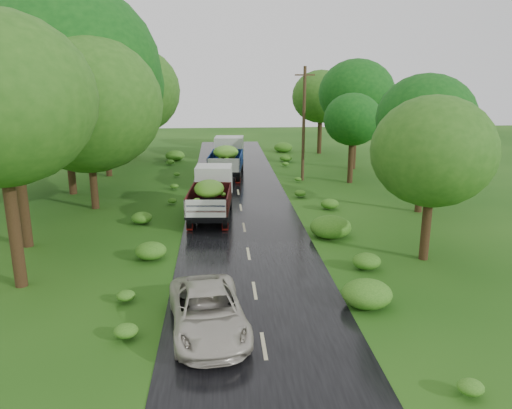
{
  "coord_description": "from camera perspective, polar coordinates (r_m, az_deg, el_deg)",
  "views": [
    {
      "loc": [
        -1.26,
        -13.67,
        8.28
      ],
      "look_at": [
        0.54,
        10.47,
        1.7
      ],
      "focal_mm": 35.0,
      "sensor_mm": 36.0,
      "label": 1
    }
  ],
  "objects": [
    {
      "name": "trees_left",
      "position": [
        36.43,
        -18.94,
        12.43
      ],
      "size": [
        7.05,
        34.05,
        10.47
      ],
      "color": "black",
      "rests_on": "ground"
    },
    {
      "name": "ground",
      "position": [
        16.03,
        0.9,
        -15.89
      ],
      "size": [
        120.0,
        120.0,
        0.0
      ],
      "primitive_type": "plane",
      "color": "#16420E",
      "rests_on": "ground"
    },
    {
      "name": "utility_pole",
      "position": [
        38.01,
        5.48,
        9.25
      ],
      "size": [
        1.49,
        0.25,
        8.52
      ],
      "rotation": [
        0.0,
        0.0,
        0.07
      ],
      "color": "#382616",
      "rests_on": "ground"
    },
    {
      "name": "shrubs",
      "position": [
        28.81,
        -1.58,
        -0.78
      ],
      "size": [
        11.9,
        44.0,
        0.7
      ],
      "color": "#2C6718",
      "rests_on": "ground"
    },
    {
      "name": "truck_far",
      "position": [
        40.09,
        -3.29,
        5.6
      ],
      "size": [
        3.03,
        6.97,
        2.84
      ],
      "rotation": [
        0.0,
        0.0,
        -0.1
      ],
      "color": "black",
      "rests_on": "ground"
    },
    {
      "name": "car",
      "position": [
        16.54,
        -5.54,
        -12.07
      ],
      "size": [
        2.94,
        5.27,
        1.39
      ],
      "primitive_type": "imported",
      "rotation": [
        0.0,
        0.0,
        0.13
      ],
      "color": "beige",
      "rests_on": "road"
    },
    {
      "name": "trees_right",
      "position": [
        37.37,
        12.42,
        10.51
      ],
      "size": [
        6.08,
        32.62,
        7.92
      ],
      "color": "black",
      "rests_on": "ground"
    },
    {
      "name": "truck_near",
      "position": [
        28.86,
        -5.11,
        1.52
      ],
      "size": [
        2.65,
        6.37,
        2.62
      ],
      "rotation": [
        0.0,
        0.0,
        -0.07
      ],
      "color": "black",
      "rests_on": "ground"
    },
    {
      "name": "road",
      "position": [
        20.45,
        -0.37,
        -8.64
      ],
      "size": [
        6.5,
        80.0,
        0.02
      ],
      "primitive_type": "cube",
      "color": "black",
      "rests_on": "ground"
    },
    {
      "name": "road_lines",
      "position": [
        21.37,
        -0.55,
        -7.53
      ],
      "size": [
        0.12,
        69.6,
        0.0
      ],
      "color": "#BFB78C",
      "rests_on": "road"
    }
  ]
}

